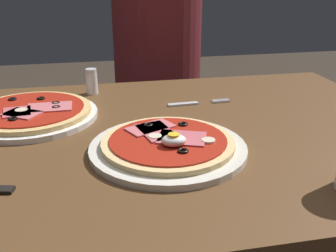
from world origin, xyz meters
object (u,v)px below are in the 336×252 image
object	(u,v)px
salt_shaker	(92,82)
pizza_across_left	(31,113)
diner_person	(158,104)
fork	(194,103)
dining_table	(170,184)
pizza_foreground	(168,145)

from	to	relation	value
salt_shaker	pizza_across_left	bearing A→B (deg)	-130.88
pizza_across_left	diner_person	bearing A→B (deg)	55.64
pizza_across_left	fork	distance (m)	0.38
dining_table	pizza_foreground	size ratio (longest dim) A/B	3.79
pizza_across_left	diner_person	world-z (taller)	diner_person
pizza_across_left	fork	xyz separation A→B (m)	(0.38, 0.02, -0.01)
fork	salt_shaker	size ratio (longest dim) A/B	2.36
pizza_foreground	fork	xyz separation A→B (m)	(0.12, 0.25, -0.01)
salt_shaker	diner_person	world-z (taller)	diner_person
fork	diner_person	distance (m)	0.57
pizza_foreground	pizza_across_left	bearing A→B (deg)	139.48
fork	diner_person	size ratio (longest dim) A/B	0.13
dining_table	pizza_across_left	world-z (taller)	pizza_across_left
diner_person	pizza_across_left	bearing A→B (deg)	55.64
dining_table	salt_shaker	size ratio (longest dim) A/B	16.28
dining_table	fork	bearing A→B (deg)	58.83
dining_table	pizza_foreground	bearing A→B (deg)	-104.36
fork	salt_shaker	world-z (taller)	salt_shaker
dining_table	diner_person	size ratio (longest dim) A/B	0.92
diner_person	fork	bearing A→B (deg)	89.44
salt_shaker	diner_person	distance (m)	0.52
pizza_foreground	pizza_across_left	distance (m)	0.35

